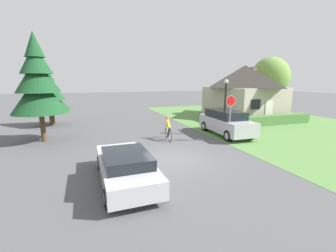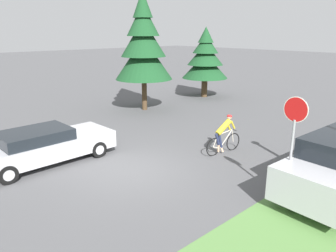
{
  "view_description": "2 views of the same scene",
  "coord_description": "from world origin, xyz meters",
  "px_view_note": "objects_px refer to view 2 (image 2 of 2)",
  "views": [
    {
      "loc": [
        -3.8,
        -10.12,
        3.89
      ],
      "look_at": [
        0.42,
        1.85,
        1.33
      ],
      "focal_mm": 24.0,
      "sensor_mm": 36.0,
      "label": 1
    },
    {
      "loc": [
        8.49,
        -6.06,
        4.6
      ],
      "look_at": [
        -0.48,
        2.19,
        1.05
      ],
      "focal_mm": 35.0,
      "sensor_mm": 36.0,
      "label": 2
    }
  ],
  "objects_px": {
    "sedan_left_lane": "(44,146)",
    "conifer_tall_near": "(143,46)",
    "stop_sign": "(294,130)",
    "cyclist": "(224,135)",
    "conifer_tall_far": "(205,59)"
  },
  "relations": [
    {
      "from": "sedan_left_lane",
      "to": "conifer_tall_near",
      "type": "relative_size",
      "value": 0.71
    },
    {
      "from": "sedan_left_lane",
      "to": "conifer_tall_near",
      "type": "height_order",
      "value": "conifer_tall_near"
    },
    {
      "from": "sedan_left_lane",
      "to": "conifer_tall_far",
      "type": "distance_m",
      "value": 14.41
    },
    {
      "from": "stop_sign",
      "to": "conifer_tall_near",
      "type": "bearing_deg",
      "value": -18.62
    },
    {
      "from": "conifer_tall_near",
      "to": "sedan_left_lane",
      "type": "bearing_deg",
      "value": -62.5
    },
    {
      "from": "cyclist",
      "to": "stop_sign",
      "type": "xyz_separation_m",
      "value": [
        3.58,
        -1.72,
        1.35
      ]
    },
    {
      "from": "conifer_tall_near",
      "to": "conifer_tall_far",
      "type": "distance_m",
      "value": 5.81
    },
    {
      "from": "sedan_left_lane",
      "to": "stop_sign",
      "type": "xyz_separation_m",
      "value": [
        7.3,
        3.82,
        1.42
      ]
    },
    {
      "from": "cyclist",
      "to": "stop_sign",
      "type": "height_order",
      "value": "stop_sign"
    },
    {
      "from": "conifer_tall_near",
      "to": "conifer_tall_far",
      "type": "xyz_separation_m",
      "value": [
        -0.24,
        5.71,
        -1.06
      ]
    },
    {
      "from": "sedan_left_lane",
      "to": "cyclist",
      "type": "distance_m",
      "value": 6.67
    },
    {
      "from": "stop_sign",
      "to": "sedan_left_lane",
      "type": "bearing_deg",
      "value": 28.6
    },
    {
      "from": "stop_sign",
      "to": "conifer_tall_near",
      "type": "relative_size",
      "value": 0.44
    },
    {
      "from": "cyclist",
      "to": "conifer_tall_far",
      "type": "height_order",
      "value": "conifer_tall_far"
    },
    {
      "from": "sedan_left_lane",
      "to": "stop_sign",
      "type": "height_order",
      "value": "stop_sign"
    }
  ]
}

